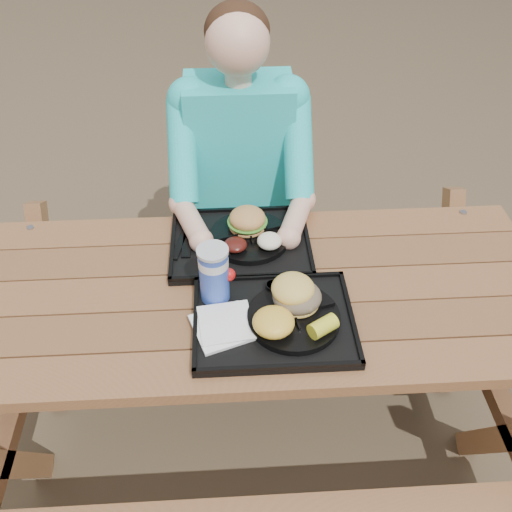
{
  "coord_description": "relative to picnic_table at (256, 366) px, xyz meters",
  "views": [
    {
      "loc": [
        -0.07,
        -1.22,
        1.96
      ],
      "look_at": [
        0.0,
        0.0,
        0.88
      ],
      "focal_mm": 40.0,
      "sensor_mm": 36.0,
      "label": 1
    }
  ],
  "objects": [
    {
      "name": "ground",
      "position": [
        0.0,
        0.0,
        -0.38
      ],
      "size": [
        60.0,
        60.0,
        0.0
      ],
      "primitive_type": "plane",
      "color": "#999999",
      "rests_on": "ground"
    },
    {
      "name": "picnic_table",
      "position": [
        0.0,
        0.0,
        0.0
      ],
      "size": [
        1.8,
        1.49,
        0.75
      ],
      "primitive_type": null,
      "color": "#999999",
      "rests_on": "ground"
    },
    {
      "name": "tray_near",
      "position": [
        0.04,
        -0.15,
        0.39
      ],
      "size": [
        0.45,
        0.35,
        0.02
      ],
      "primitive_type": "cube",
      "color": "black",
      "rests_on": "picnic_table"
    },
    {
      "name": "tray_far",
      "position": [
        -0.04,
        0.2,
        0.39
      ],
      "size": [
        0.45,
        0.35,
        0.02
      ],
      "primitive_type": "cube",
      "color": "black",
      "rests_on": "picnic_table"
    },
    {
      "name": "plate_near",
      "position": [
        0.1,
        -0.15,
        0.41
      ],
      "size": [
        0.26,
        0.26,
        0.02
      ],
      "primitive_type": "cylinder",
      "color": "black",
      "rests_on": "tray_near"
    },
    {
      "name": "plate_far",
      "position": [
        -0.01,
        0.21,
        0.41
      ],
      "size": [
        0.26,
        0.26,
        0.02
      ],
      "primitive_type": "cylinder",
      "color": "black",
      "rests_on": "tray_far"
    },
    {
      "name": "napkin_stack",
      "position": [
        -0.1,
        -0.17,
        0.4
      ],
      "size": [
        0.19,
        0.19,
        0.02
      ],
      "primitive_type": "cube",
      "rotation": [
        0.0,
        0.0,
        0.34
      ],
      "color": "white",
      "rests_on": "tray_near"
    },
    {
      "name": "soda_cup",
      "position": [
        -0.12,
        -0.05,
        0.48
      ],
      "size": [
        0.08,
        0.08,
        0.17
      ],
      "primitive_type": "cylinder",
      "color": "#1638AC",
      "rests_on": "tray_near"
    },
    {
      "name": "condiment_bbq",
      "position": [
        0.05,
        -0.03,
        0.41
      ],
      "size": [
        0.05,
        0.05,
        0.03
      ],
      "primitive_type": "cylinder",
      "color": "black",
      "rests_on": "tray_near"
    },
    {
      "name": "condiment_mustard",
      "position": [
        0.1,
        -0.02,
        0.41
      ],
      "size": [
        0.05,
        0.05,
        0.03
      ],
      "primitive_type": "cylinder",
      "color": "yellow",
      "rests_on": "tray_near"
    },
    {
      "name": "sandwich",
      "position": [
        0.11,
        -0.11,
        0.48
      ],
      "size": [
        0.13,
        0.13,
        0.13
      ],
      "primitive_type": null,
      "color": "#F3C555",
      "rests_on": "plate_near"
    },
    {
      "name": "mac_cheese",
      "position": [
        0.04,
        -0.2,
        0.44
      ],
      "size": [
        0.11,
        0.11,
        0.06
      ],
      "primitive_type": "ellipsoid",
      "color": "yellow",
      "rests_on": "plate_near"
    },
    {
      "name": "corn_cob",
      "position": [
        0.17,
        -0.22,
        0.44
      ],
      "size": [
        0.11,
        0.11,
        0.05
      ],
      "primitive_type": null,
      "rotation": [
        0.0,
        0.0,
        0.56
      ],
      "color": "yellow",
      "rests_on": "plate_near"
    },
    {
      "name": "cutlery_far",
      "position": [
        -0.21,
        0.21,
        0.4
      ],
      "size": [
        0.04,
        0.17,
        0.01
      ],
      "primitive_type": "cube",
      "rotation": [
        0.0,
        0.0,
        -0.04
      ],
      "color": "black",
      "rests_on": "tray_far"
    },
    {
      "name": "burger",
      "position": [
        -0.01,
        0.25,
        0.47
      ],
      "size": [
        0.12,
        0.12,
        0.11
      ],
      "primitive_type": null,
      "color": "#C88946",
      "rests_on": "plate_far"
    },
    {
      "name": "baked_beans",
      "position": [
        -0.06,
        0.14,
        0.43
      ],
      "size": [
        0.07,
        0.07,
        0.03
      ],
      "primitive_type": "ellipsoid",
      "color": "#46120E",
      "rests_on": "plate_far"
    },
    {
      "name": "potato_salad",
      "position": [
        0.05,
        0.15,
        0.44
      ],
      "size": [
        0.08,
        0.08,
        0.04
      ],
      "primitive_type": "ellipsoid",
      "color": "white",
      "rests_on": "plate_far"
    },
    {
      "name": "diner",
      "position": [
        -0.02,
        0.6,
        0.27
      ],
      "size": [
        0.48,
        0.84,
        1.28
      ],
      "primitive_type": null,
      "color": "#1999B3",
      "rests_on": "ground"
    }
  ]
}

